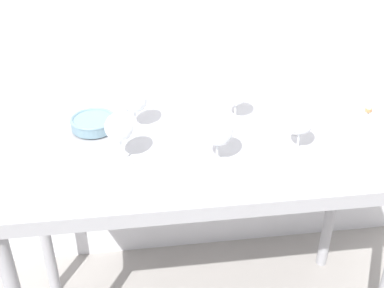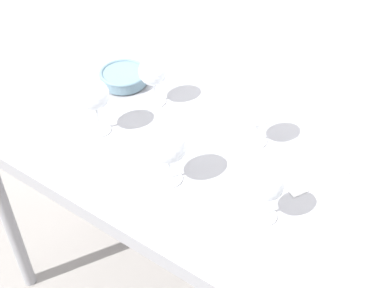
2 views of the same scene
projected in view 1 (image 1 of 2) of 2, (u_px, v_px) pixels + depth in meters
name	position (u px, v px, depth m)	size (l,w,h in m)	color
steel_counter	(203.00, 171.00, 1.72)	(1.40, 0.65, 0.90)	#9A9A9F
wine_glass_near_right	(301.00, 123.00, 1.58)	(0.08, 0.08, 0.16)	white
wine_glass_near_center	(218.00, 131.00, 1.51)	(0.10, 0.10, 0.17)	white
wine_glass_far_left	(134.00, 101.00, 1.70)	(0.09, 0.09, 0.16)	white
wine_glass_far_right	(236.00, 94.00, 1.76)	(0.08, 0.08, 0.15)	white
wine_glass_near_left	(119.00, 129.00, 1.51)	(0.09, 0.09, 0.18)	white
tasting_sheet_upper	(281.00, 114.00, 1.86)	(0.17, 0.28, 0.00)	white
tasting_bowl	(93.00, 123.00, 1.75)	(0.16, 0.16, 0.05)	#4C4C4C
decanter_funnel	(366.00, 120.00, 1.75)	(0.09, 0.09, 0.13)	silver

